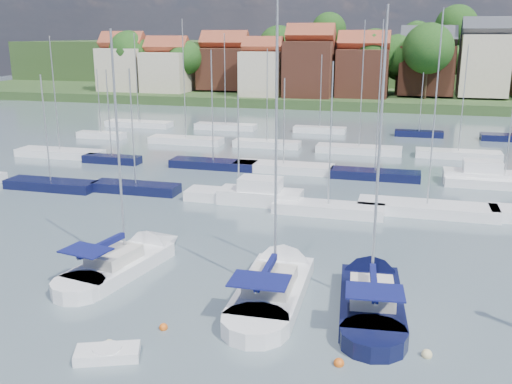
% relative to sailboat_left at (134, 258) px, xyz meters
% --- Properties ---
extents(ground, '(260.00, 260.00, 0.00)m').
position_rel_sailboat_left_xyz_m(ground, '(9.58, 34.79, -0.35)').
color(ground, '#4F626B').
rests_on(ground, ground).
extents(sailboat_left, '(5.05, 11.67, 15.38)m').
position_rel_sailboat_left_xyz_m(sailboat_left, '(0.00, 0.00, 0.00)').
color(sailboat_left, white).
rests_on(sailboat_left, ground).
extents(sailboat_centre, '(3.68, 12.79, 17.21)m').
position_rel_sailboat_left_xyz_m(sailboat_centre, '(9.37, -0.64, -0.01)').
color(sailboat_centre, white).
rests_on(sailboat_centre, ground).
extents(sailboat_navy, '(4.29, 12.16, 16.49)m').
position_rel_sailboat_left_xyz_m(sailboat_navy, '(14.53, -0.86, -0.00)').
color(sailboat_navy, black).
rests_on(sailboat_navy, ground).
extents(tender, '(3.07, 2.24, 0.60)m').
position_rel_sailboat_left_xyz_m(tender, '(3.79, -10.13, -0.12)').
color(tender, white).
rests_on(tender, ground).
extents(buoy_b, '(0.45, 0.45, 0.45)m').
position_rel_sailboat_left_xyz_m(buoy_b, '(3.34, -9.20, -0.35)').
color(buoy_b, beige).
rests_on(buoy_b, ground).
extents(buoy_c, '(0.42, 0.42, 0.42)m').
position_rel_sailboat_left_xyz_m(buoy_c, '(5.11, -7.12, -0.35)').
color(buoy_c, '#D85914').
rests_on(buoy_c, ground).
extents(buoy_d, '(0.46, 0.46, 0.46)m').
position_rel_sailboat_left_xyz_m(buoy_d, '(13.73, -8.04, -0.35)').
color(buoy_d, '#D85914').
rests_on(buoy_d, ground).
extents(buoy_e, '(0.53, 0.53, 0.53)m').
position_rel_sailboat_left_xyz_m(buoy_e, '(15.21, 1.12, -0.35)').
color(buoy_e, '#D85914').
rests_on(buoy_e, ground).
extents(buoy_f, '(0.49, 0.49, 0.49)m').
position_rel_sailboat_left_xyz_m(buoy_f, '(17.41, -6.34, -0.35)').
color(buoy_f, beige).
rests_on(buoy_f, ground).
extents(buoy_g, '(0.54, 0.54, 0.54)m').
position_rel_sailboat_left_xyz_m(buoy_g, '(-0.02, -5.27, -0.35)').
color(buoy_g, '#D85914').
rests_on(buoy_g, ground).
extents(marina_field, '(79.62, 41.41, 15.93)m').
position_rel_sailboat_left_xyz_m(marina_field, '(11.48, 29.94, 0.08)').
color(marina_field, white).
rests_on(marina_field, ground).
extents(far_shore_town, '(212.46, 90.00, 22.27)m').
position_rel_sailboat_left_xyz_m(far_shore_town, '(11.80, 127.45, 4.25)').
color(far_shore_town, '#304924').
rests_on(far_shore_town, ground).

